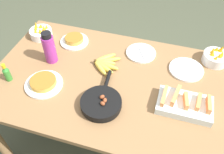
{
  "coord_description": "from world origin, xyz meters",
  "views": [
    {
      "loc": [
        0.31,
        -1.03,
        1.95
      ],
      "look_at": [
        0.0,
        0.0,
        0.81
      ],
      "focal_mm": 38.0,
      "sensor_mm": 36.0,
      "label": 1
    }
  ],
  "objects_px": {
    "banana_bunch": "(105,63)",
    "hot_sauce_bottle": "(7,73)",
    "skillet": "(101,103)",
    "empty_plate_far_left": "(186,70)",
    "water_bottle": "(49,48)",
    "melon_tray": "(184,104)",
    "frittata_plate_side": "(44,83)",
    "frittata_plate_center": "(74,40)",
    "fruit_bowl_mango": "(41,32)",
    "empty_plate_near_front": "(141,53)",
    "fruit_bowl_citrus": "(215,57)"
  },
  "relations": [
    {
      "from": "banana_bunch",
      "to": "hot_sauce_bottle",
      "type": "relative_size",
      "value": 1.8
    },
    {
      "from": "skillet",
      "to": "empty_plate_far_left",
      "type": "bearing_deg",
      "value": -50.56
    },
    {
      "from": "hot_sauce_bottle",
      "to": "water_bottle",
      "type": "bearing_deg",
      "value": 53.65
    },
    {
      "from": "melon_tray",
      "to": "frittata_plate_side",
      "type": "height_order",
      "value": "melon_tray"
    },
    {
      "from": "empty_plate_far_left",
      "to": "melon_tray",
      "type": "bearing_deg",
      "value": -87.93
    },
    {
      "from": "frittata_plate_center",
      "to": "frittata_plate_side",
      "type": "relative_size",
      "value": 0.88
    },
    {
      "from": "skillet",
      "to": "fruit_bowl_mango",
      "type": "relative_size",
      "value": 2.25
    },
    {
      "from": "frittata_plate_side",
      "to": "empty_plate_far_left",
      "type": "bearing_deg",
      "value": 24.94
    },
    {
      "from": "melon_tray",
      "to": "skillet",
      "type": "bearing_deg",
      "value": -164.78
    },
    {
      "from": "empty_plate_far_left",
      "to": "fruit_bowl_mango",
      "type": "distance_m",
      "value": 1.16
    },
    {
      "from": "empty_plate_far_left",
      "to": "fruit_bowl_mango",
      "type": "bearing_deg",
      "value": 177.06
    },
    {
      "from": "skillet",
      "to": "frittata_plate_side",
      "type": "distance_m",
      "value": 0.42
    },
    {
      "from": "frittata_plate_center",
      "to": "fruit_bowl_mango",
      "type": "bearing_deg",
      "value": -178.63
    },
    {
      "from": "frittata_plate_center",
      "to": "empty_plate_near_front",
      "type": "height_order",
      "value": "frittata_plate_center"
    },
    {
      "from": "banana_bunch",
      "to": "water_bottle",
      "type": "height_order",
      "value": "water_bottle"
    },
    {
      "from": "frittata_plate_side",
      "to": "fruit_bowl_mango",
      "type": "bearing_deg",
      "value": 119.95
    },
    {
      "from": "banana_bunch",
      "to": "skillet",
      "type": "bearing_deg",
      "value": -75.48
    },
    {
      "from": "fruit_bowl_citrus",
      "to": "melon_tray",
      "type": "bearing_deg",
      "value": -109.91
    },
    {
      "from": "banana_bunch",
      "to": "empty_plate_far_left",
      "type": "height_order",
      "value": "banana_bunch"
    },
    {
      "from": "frittata_plate_side",
      "to": "empty_plate_near_front",
      "type": "height_order",
      "value": "frittata_plate_side"
    },
    {
      "from": "empty_plate_near_front",
      "to": "frittata_plate_side",
      "type": "bearing_deg",
      "value": -137.9
    },
    {
      "from": "fruit_bowl_mango",
      "to": "empty_plate_near_front",
      "type": "bearing_deg",
      "value": 1.53
    },
    {
      "from": "empty_plate_near_front",
      "to": "water_bottle",
      "type": "height_order",
      "value": "water_bottle"
    },
    {
      "from": "melon_tray",
      "to": "fruit_bowl_mango",
      "type": "relative_size",
      "value": 1.85
    },
    {
      "from": "empty_plate_far_left",
      "to": "fruit_bowl_citrus",
      "type": "xyz_separation_m",
      "value": [
        0.19,
        0.15,
        0.03
      ]
    },
    {
      "from": "hot_sauce_bottle",
      "to": "fruit_bowl_citrus",
      "type": "bearing_deg",
      "value": 23.79
    },
    {
      "from": "banana_bunch",
      "to": "fruit_bowl_citrus",
      "type": "height_order",
      "value": "fruit_bowl_citrus"
    },
    {
      "from": "empty_plate_near_front",
      "to": "empty_plate_far_left",
      "type": "xyz_separation_m",
      "value": [
        0.34,
        -0.08,
        -0.0
      ]
    },
    {
      "from": "banana_bunch",
      "to": "melon_tray",
      "type": "height_order",
      "value": "melon_tray"
    },
    {
      "from": "empty_plate_near_front",
      "to": "empty_plate_far_left",
      "type": "distance_m",
      "value": 0.35
    },
    {
      "from": "empty_plate_near_front",
      "to": "hot_sauce_bottle",
      "type": "bearing_deg",
      "value": -147.09
    },
    {
      "from": "melon_tray",
      "to": "water_bottle",
      "type": "height_order",
      "value": "water_bottle"
    },
    {
      "from": "empty_plate_far_left",
      "to": "fruit_bowl_mango",
      "type": "relative_size",
      "value": 1.36
    },
    {
      "from": "fruit_bowl_mango",
      "to": "fruit_bowl_citrus",
      "type": "bearing_deg",
      "value": 3.8
    },
    {
      "from": "empty_plate_near_front",
      "to": "empty_plate_far_left",
      "type": "relative_size",
      "value": 0.93
    },
    {
      "from": "hot_sauce_bottle",
      "to": "fruit_bowl_mango",
      "type": "bearing_deg",
      "value": 92.55
    },
    {
      "from": "empty_plate_near_front",
      "to": "hot_sauce_bottle",
      "type": "xyz_separation_m",
      "value": [
        -0.8,
        -0.51,
        0.05
      ]
    },
    {
      "from": "banana_bunch",
      "to": "frittata_plate_center",
      "type": "height_order",
      "value": "frittata_plate_center"
    },
    {
      "from": "skillet",
      "to": "fruit_bowl_citrus",
      "type": "xyz_separation_m",
      "value": [
        0.66,
        0.61,
        0.02
      ]
    },
    {
      "from": "empty_plate_near_front",
      "to": "fruit_bowl_mango",
      "type": "xyz_separation_m",
      "value": [
        -0.82,
        -0.02,
        0.03
      ]
    },
    {
      "from": "empty_plate_near_front",
      "to": "empty_plate_far_left",
      "type": "bearing_deg",
      "value": -13.44
    },
    {
      "from": "empty_plate_far_left",
      "to": "water_bottle",
      "type": "bearing_deg",
      "value": -169.47
    },
    {
      "from": "melon_tray",
      "to": "frittata_plate_center",
      "type": "relative_size",
      "value": 1.48
    },
    {
      "from": "water_bottle",
      "to": "fruit_bowl_citrus",
      "type": "bearing_deg",
      "value": 16.0
    },
    {
      "from": "empty_plate_far_left",
      "to": "hot_sauce_bottle",
      "type": "bearing_deg",
      "value": -159.1
    },
    {
      "from": "empty_plate_far_left",
      "to": "fruit_bowl_citrus",
      "type": "relative_size",
      "value": 1.35
    },
    {
      "from": "banana_bunch",
      "to": "frittata_plate_center",
      "type": "xyz_separation_m",
      "value": [
        -0.31,
        0.18,
        0.0
      ]
    },
    {
      "from": "fruit_bowl_citrus",
      "to": "water_bottle",
      "type": "relative_size",
      "value": 0.73
    },
    {
      "from": "skillet",
      "to": "empty_plate_near_front",
      "type": "relative_size",
      "value": 1.78
    },
    {
      "from": "empty_plate_far_left",
      "to": "hot_sauce_bottle",
      "type": "height_order",
      "value": "hot_sauce_bottle"
    }
  ]
}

